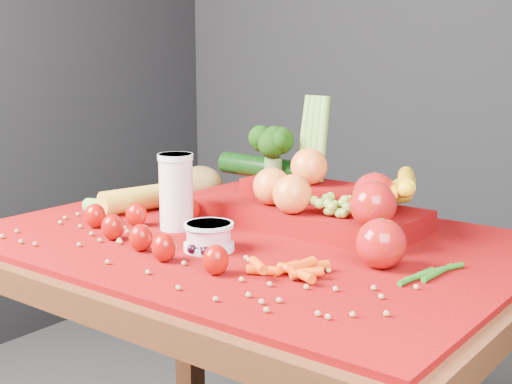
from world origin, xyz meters
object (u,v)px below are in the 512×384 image
Objects in this scene: milk_glass at (176,189)px; yogurt_bowl at (209,236)px; produce_mound at (314,197)px; table at (250,288)px.

milk_glass is 1.66× the size of yogurt_bowl.
milk_glass reaches higher than yogurt_bowl.
produce_mound is at bearing 78.05° from yogurt_bowl.
yogurt_bowl is (-0.00, -0.12, 0.13)m from table.
yogurt_bowl is 0.28m from produce_mound.
milk_glass is 0.29m from produce_mound.
table is at bearing 15.25° from milk_glass.
yogurt_bowl reaches higher than table.
produce_mound reaches higher than table.
produce_mound is (0.21, 0.19, -0.02)m from milk_glass.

